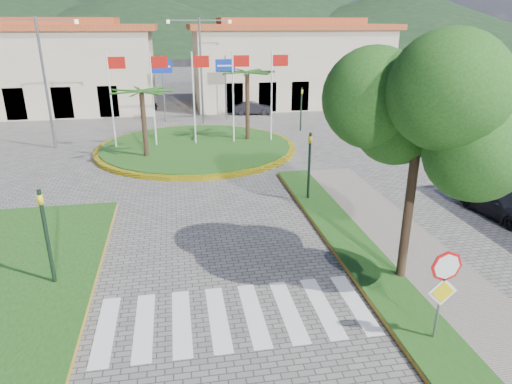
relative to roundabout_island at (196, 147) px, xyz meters
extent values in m
cube|color=gray|center=(6.00, -20.00, -0.09)|extent=(4.00, 28.00, 0.15)
cube|color=#1C4614|center=(4.80, -20.00, -0.08)|extent=(1.60, 28.00, 0.18)
cube|color=#1C4614|center=(-6.50, -16.00, -0.08)|extent=(5.00, 14.00, 0.18)
cube|color=silver|center=(0.00, -18.00, -0.16)|extent=(8.00, 3.00, 0.01)
cylinder|color=yellow|center=(0.00, 0.00, -0.05)|extent=(12.70, 12.70, 0.24)
cylinder|color=#1C4614|center=(0.00, 0.00, -0.02)|extent=(12.00, 12.00, 0.30)
cylinder|color=black|center=(-3.00, -2.00, 1.86)|extent=(0.28, 0.28, 4.05)
cylinder|color=black|center=(3.50, 1.00, 2.17)|extent=(0.28, 0.28, 4.68)
cylinder|color=silver|center=(-5.00, 0.50, 2.83)|extent=(0.10, 0.10, 6.00)
cube|color=#B0100B|center=(-4.45, 0.50, 5.23)|extent=(1.00, 0.03, 0.70)
cylinder|color=silver|center=(-2.50, 0.50, 2.83)|extent=(0.10, 0.10, 6.00)
cube|color=#B0100B|center=(-1.95, 0.50, 5.23)|extent=(1.00, 0.03, 0.70)
cylinder|color=silver|center=(0.00, 0.50, 2.83)|extent=(0.10, 0.10, 6.00)
cube|color=#B0100B|center=(0.55, 0.50, 5.23)|extent=(1.00, 0.03, 0.70)
cylinder|color=silver|center=(2.50, 0.50, 2.83)|extent=(0.10, 0.10, 6.00)
cube|color=#B0100B|center=(3.05, 0.50, 5.23)|extent=(1.00, 0.03, 0.70)
cylinder|color=silver|center=(5.00, 0.50, 2.83)|extent=(0.10, 0.10, 6.00)
cube|color=#B0100B|center=(5.55, 0.50, 5.23)|extent=(1.00, 0.03, 0.70)
cylinder|color=slate|center=(4.90, -20.00, 1.08)|extent=(0.07, 0.07, 2.50)
cylinder|color=red|center=(4.90, -20.05, 2.08)|extent=(0.80, 0.03, 0.80)
cube|color=yellow|center=(4.90, -20.06, 1.38)|extent=(0.78, 0.03, 0.78)
cylinder|color=black|center=(5.50, -17.00, 2.03)|extent=(0.28, 0.28, 4.40)
ellipsoid|color=#1A4612|center=(5.50, -17.00, 5.03)|extent=(3.60, 3.60, 3.20)
cylinder|color=black|center=(-5.20, -15.50, 1.43)|extent=(0.12, 0.12, 3.20)
imported|color=yellow|center=(-5.20, -15.50, 2.43)|extent=(0.15, 0.18, 0.90)
cylinder|color=black|center=(4.50, -10.00, 1.43)|extent=(0.12, 0.12, 3.20)
imported|color=yellow|center=(4.50, -10.00, 2.43)|extent=(0.15, 0.18, 0.90)
cylinder|color=black|center=(8.00, 4.00, 1.43)|extent=(0.12, 0.12, 3.20)
imported|color=yellow|center=(8.00, 4.00, 2.43)|extent=(0.18, 0.15, 0.90)
cylinder|color=slate|center=(-2.00, 9.00, 2.43)|extent=(0.12, 0.12, 5.20)
cube|color=#0F2BA9|center=(-2.00, 8.94, 4.23)|extent=(1.60, 0.05, 1.00)
cylinder|color=slate|center=(3.00, 9.00, 2.43)|extent=(0.12, 0.12, 5.20)
cube|color=#0F2BA9|center=(3.00, 8.94, 4.23)|extent=(1.60, 0.05, 1.00)
cylinder|color=slate|center=(1.00, 8.00, 3.83)|extent=(0.16, 0.16, 8.00)
cube|color=slate|center=(-0.20, 8.00, 7.63)|extent=(2.40, 0.08, 0.08)
cube|color=slate|center=(2.20, 8.00, 7.63)|extent=(2.40, 0.08, 0.08)
cylinder|color=slate|center=(-9.00, 2.00, 3.83)|extent=(0.16, 0.16, 8.00)
cube|color=slate|center=(-10.20, 2.00, 7.63)|extent=(2.40, 0.08, 0.08)
cube|color=slate|center=(-7.80, 2.00, 7.63)|extent=(2.40, 0.08, 0.08)
cube|color=#C1B292|center=(-14.00, 16.00, 3.33)|extent=(22.00, 9.00, 7.00)
cube|color=#A74420|center=(-14.00, 16.00, 7.08)|extent=(23.32, 9.54, 0.50)
cube|color=#A74420|center=(-14.00, 16.00, 7.58)|extent=(16.50, 4.95, 0.60)
cube|color=#C1B292|center=(10.00, 16.00, 3.33)|extent=(18.00, 9.00, 7.00)
cube|color=#A74420|center=(10.00, 16.00, 7.08)|extent=(19.08, 9.54, 0.50)
cube|color=#A74420|center=(10.00, 16.00, 7.58)|extent=(13.50, 4.95, 0.60)
cone|color=black|center=(70.00, 113.00, 8.83)|extent=(120.00, 120.00, 18.00)
cone|color=black|center=(-10.00, 108.00, 7.83)|extent=(110.00, 110.00, 16.00)
imported|color=white|center=(-8.86, 14.07, 0.47)|extent=(4.85, 2.78, 1.27)
imported|color=black|center=(-4.48, 14.57, 0.42)|extent=(3.48, 1.50, 1.17)
imported|color=black|center=(5.58, 11.05, 0.39)|extent=(3.53, 1.68, 1.12)
imported|color=black|center=(12.00, -13.02, 0.40)|extent=(2.07, 4.08, 1.13)
camera|label=1|loc=(-1.24, -28.61, 7.52)|focal=32.00mm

